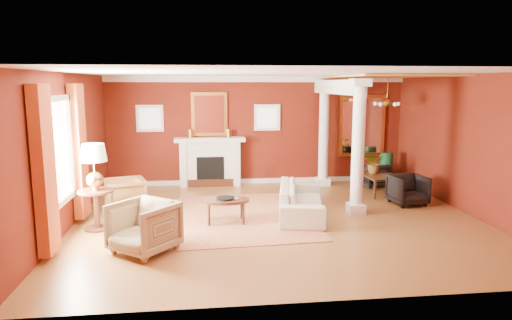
{
  "coord_description": "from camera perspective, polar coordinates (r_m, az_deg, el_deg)",
  "views": [
    {
      "loc": [
        -1.48,
        -8.71,
        2.7
      ],
      "look_at": [
        -0.41,
        0.46,
        1.15
      ],
      "focal_mm": 32.0,
      "sensor_mm": 36.0,
      "label": 1
    }
  ],
  "objects": [
    {
      "name": "column_back",
      "position": [
        12.2,
        8.48,
        3.44
      ],
      "size": [
        0.36,
        0.36,
        2.8
      ],
      "color": "white",
      "rests_on": "ground"
    },
    {
      "name": "rug",
      "position": [
        9.46,
        -1.82,
        -7.01
      ],
      "size": [
        2.91,
        3.76,
        0.01
      ],
      "primitive_type": "cube",
      "rotation": [
        0.0,
        0.0,
        0.06
      ],
      "color": "maroon",
      "rests_on": "ground"
    },
    {
      "name": "coffee_table",
      "position": [
        8.94,
        -3.82,
        -5.18
      ],
      "size": [
        0.94,
        0.94,
        0.48
      ],
      "rotation": [
        0.0,
        0.0,
        0.39
      ],
      "color": "black",
      "rests_on": "ground"
    },
    {
      "name": "fireplace",
      "position": [
        12.2,
        -5.75,
        -0.21
      ],
      "size": [
        1.85,
        0.42,
        1.29
      ],
      "color": "white",
      "rests_on": "ground"
    },
    {
      "name": "column_front",
      "position": [
        9.64,
        12.65,
        1.71
      ],
      "size": [
        0.36,
        0.36,
        2.8
      ],
      "color": "white",
      "rests_on": "ground"
    },
    {
      "name": "flank_window_left",
      "position": [
        12.28,
        -13.13,
        5.08
      ],
      "size": [
        0.7,
        0.07,
        0.7
      ],
      "color": "white",
      "rests_on": "room_shell"
    },
    {
      "name": "header_beam",
      "position": [
        11.07,
        10.13,
        8.97
      ],
      "size": [
        0.3,
        3.2,
        0.32
      ],
      "primitive_type": "cube",
      "color": "white",
      "rests_on": "column_front"
    },
    {
      "name": "sofa",
      "position": [
        9.49,
        5.69,
        -4.33
      ],
      "size": [
        1.06,
        2.3,
        0.87
      ],
      "primitive_type": "imported",
      "rotation": [
        0.0,
        0.0,
        1.38
      ],
      "color": "beige",
      "rests_on": "ground"
    },
    {
      "name": "left_window",
      "position": [
        8.55,
        -23.0,
        0.2
      ],
      "size": [
        0.21,
        2.55,
        2.6
      ],
      "color": "white",
      "rests_on": "room_shell"
    },
    {
      "name": "dining_chair_near",
      "position": [
        10.83,
        18.48,
        -3.39
      ],
      "size": [
        0.8,
        0.76,
        0.74
      ],
      "primitive_type": "imported",
      "rotation": [
        0.0,
        0.0,
        0.13
      ],
      "color": "black",
      "rests_on": "ground"
    },
    {
      "name": "armchair_leopard",
      "position": [
        9.98,
        -16.05,
        -4.12
      ],
      "size": [
        0.93,
        0.97,
        0.81
      ],
      "primitive_type": "imported",
      "rotation": [
        0.0,
        0.0,
        -1.28
      ],
      "color": "black",
      "rests_on": "ground"
    },
    {
      "name": "amber_ceiling",
      "position": [
        11.32,
        16.06,
        10.03
      ],
      "size": [
        2.3,
        3.4,
        0.04
      ],
      "primitive_type": "cube",
      "color": "#EDA845",
      "rests_on": "room_shell"
    },
    {
      "name": "chandelier",
      "position": [
        11.39,
        16.05,
        6.89
      ],
      "size": [
        0.6,
        0.62,
        0.75
      ],
      "color": "gold",
      "rests_on": "room_shell"
    },
    {
      "name": "green_urn",
      "position": [
        12.73,
        15.92,
        -1.46
      ],
      "size": [
        0.38,
        0.38,
        0.9
      ],
      "color": "#144022",
      "rests_on": "ground"
    },
    {
      "name": "room_shell",
      "position": [
        8.86,
        2.96,
        5.11
      ],
      "size": [
        8.04,
        7.04,
        2.92
      ],
      "color": "#5C150C",
      "rests_on": "ground"
    },
    {
      "name": "base_trim",
      "position": [
        12.54,
        0.24,
        -2.62
      ],
      "size": [
        8.0,
        0.08,
        0.12
      ],
      "primitive_type": "cube",
      "color": "white",
      "rests_on": "ground"
    },
    {
      "name": "crown_trim",
      "position": [
        12.26,
        0.25,
        10.09
      ],
      "size": [
        8.0,
        0.08,
        0.16
      ],
      "primitive_type": "cube",
      "color": "white",
      "rests_on": "room_shell"
    },
    {
      "name": "potted_plant",
      "position": [
        11.71,
        14.6,
        0.78
      ],
      "size": [
        0.63,
        0.66,
        0.42
      ],
      "primitive_type": "imported",
      "rotation": [
        0.0,
        0.0,
        0.35
      ],
      "color": "#26591E",
      "rests_on": "dining_table"
    },
    {
      "name": "armchair_stripe",
      "position": [
        7.62,
        -13.87,
        -7.85
      ],
      "size": [
        1.22,
        1.21,
        0.92
      ],
      "primitive_type": "imported",
      "rotation": [
        0.0,
        0.0,
        -0.69
      ],
      "color": "tan",
      "rests_on": "ground"
    },
    {
      "name": "side_table",
      "position": [
        8.88,
        -19.54,
        -1.37
      ],
      "size": [
        0.65,
        0.65,
        1.62
      ],
      "rotation": [
        0.0,
        0.0,
        0.14
      ],
      "color": "black",
      "rests_on": "ground"
    },
    {
      "name": "flank_window_right",
      "position": [
        12.33,
        1.4,
        5.34
      ],
      "size": [
        0.7,
        0.07,
        0.7
      ],
      "color": "white",
      "rests_on": "room_shell"
    },
    {
      "name": "coffee_book",
      "position": [
        8.89,
        -3.48,
        -4.18
      ],
      "size": [
        0.16,
        0.1,
        0.23
      ],
      "primitive_type": "imported",
      "rotation": [
        0.0,
        0.0,
        0.5
      ],
      "color": "black",
      "rests_on": "coffee_table"
    },
    {
      "name": "dining_chair_far",
      "position": [
        12.5,
        14.59,
        -1.67
      ],
      "size": [
        0.73,
        0.7,
        0.67
      ],
      "primitive_type": "imported",
      "rotation": [
        0.0,
        0.0,
        3.28
      ],
      "color": "black",
      "rests_on": "ground"
    },
    {
      "name": "dining_mirror",
      "position": [
        12.98,
        13.1,
        4.2
      ],
      "size": [
        1.3,
        0.07,
        1.7
      ],
      "color": "#C48C39",
      "rests_on": "room_shell"
    },
    {
      "name": "overmantel_mirror",
      "position": [
        12.19,
        -5.86,
        5.72
      ],
      "size": [
        0.95,
        0.07,
        1.15
      ],
      "color": "#C48C39",
      "rests_on": "fireplace"
    },
    {
      "name": "ground",
      "position": [
        9.23,
        2.86,
        -7.47
      ],
      "size": [
        8.0,
        8.0,
        0.0
      ],
      "primitive_type": "plane",
      "color": "brown",
      "rests_on": "ground"
    },
    {
      "name": "dining_table",
      "position": [
        11.77,
        14.97,
        -2.13
      ],
      "size": [
        0.56,
        1.41,
        0.77
      ],
      "primitive_type": "imported",
      "rotation": [
        0.0,
        0.0,
        1.62
      ],
      "color": "black",
      "rests_on": "ground"
    }
  ]
}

